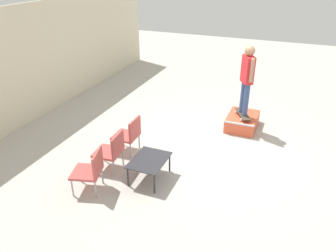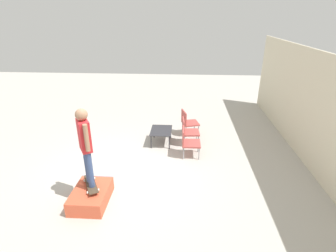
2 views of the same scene
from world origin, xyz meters
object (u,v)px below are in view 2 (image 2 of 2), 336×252
(coffee_table, at_px, (161,132))
(person_skater, at_px, (85,142))
(patio_chair_right, at_px, (188,141))
(skate_ramp_box, at_px, (91,196))
(patio_chair_center, at_px, (188,130))
(patio_chair_left, at_px, (188,121))
(skateboard_on_ramp, at_px, (91,184))

(coffee_table, bearing_deg, person_skater, -24.16)
(patio_chair_right, bearing_deg, coffee_table, 47.20)
(skate_ramp_box, xyz_separation_m, patio_chair_center, (-2.96, 2.14, 0.31))
(patio_chair_center, bearing_deg, patio_chair_right, 175.51)
(skate_ramp_box, height_order, patio_chair_center, patio_chair_center)
(person_skater, height_order, patio_chair_left, person_skater)
(patio_chair_center, height_order, patio_chair_right, same)
(skate_ramp_box, height_order, skateboard_on_ramp, skateboard_on_ramp)
(skate_ramp_box, distance_m, person_skater, 1.29)
(skate_ramp_box, distance_m, skateboard_on_ramp, 0.26)
(person_skater, bearing_deg, coffee_table, 124.29)
(person_skater, bearing_deg, skateboard_on_ramp, 148.45)
(skateboard_on_ramp, distance_m, patio_chair_left, 4.21)
(patio_chair_right, bearing_deg, person_skater, 133.83)
(skateboard_on_ramp, relative_size, patio_chair_center, 0.89)
(person_skater, bearing_deg, patio_chair_center, 111.76)
(patio_chair_left, relative_size, patio_chair_right, 1.00)
(patio_chair_center, bearing_deg, patio_chair_left, -4.71)
(coffee_table, distance_m, patio_chair_right, 1.14)
(patio_chair_center, relative_size, patio_chair_right, 1.00)
(skate_ramp_box, bearing_deg, patio_chair_left, 149.96)
(person_skater, distance_m, patio_chair_center, 3.72)
(patio_chair_left, bearing_deg, patio_chair_center, 163.72)
(coffee_table, height_order, patio_chair_center, patio_chair_center)
(skateboard_on_ramp, xyz_separation_m, patio_chair_left, (-3.62, 2.15, 0.06))
(skate_ramp_box, xyz_separation_m, patio_chair_left, (-3.71, 2.14, 0.31))
(person_skater, height_order, patio_chair_right, person_skater)
(skate_ramp_box, xyz_separation_m, skateboard_on_ramp, (-0.09, -0.00, 0.25))
(skateboard_on_ramp, bearing_deg, patio_chair_left, 120.99)
(skateboard_on_ramp, height_order, coffee_table, coffee_table)
(coffee_table, relative_size, patio_chair_left, 1.02)
(skateboard_on_ramp, relative_size, patio_chair_right, 0.89)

